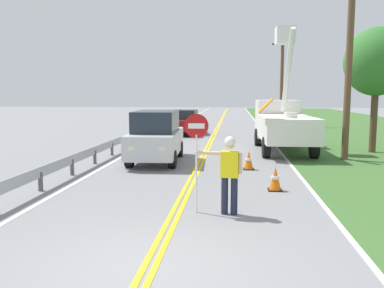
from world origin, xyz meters
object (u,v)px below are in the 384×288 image
at_px(stop_sign_paddle, 196,141).
at_px(oncoming_sedan_second, 184,122).
at_px(oncoming_suv_nearest, 156,136).
at_px(roadside_tree_verge, 377,62).
at_px(traffic_cone_mid, 249,161).
at_px(utility_pole_near, 349,51).
at_px(traffic_cone_lead, 275,179).
at_px(flagger_worker, 229,170).
at_px(utility_bucket_truck, 282,122).
at_px(utility_pole_mid, 282,80).

bearing_deg(stop_sign_paddle, oncoming_sedan_second, 97.91).
distance_m(oncoming_suv_nearest, roadside_tree_verge, 11.00).
height_order(oncoming_suv_nearest, traffic_cone_mid, oncoming_suv_nearest).
xyz_separation_m(oncoming_sedan_second, utility_pole_near, (8.14, -10.08, 3.72)).
xyz_separation_m(oncoming_suv_nearest, traffic_cone_lead, (4.39, -4.60, -0.72)).
bearing_deg(roadside_tree_verge, oncoming_suv_nearest, -159.10).
relative_size(flagger_worker, traffic_cone_mid, 2.61).
bearing_deg(utility_pole_near, traffic_cone_lead, -120.71).
height_order(utility_pole_near, traffic_cone_mid, utility_pole_near).
xyz_separation_m(oncoming_suv_nearest, traffic_cone_mid, (3.74, -1.38, -0.72)).
distance_m(utility_bucket_truck, traffic_cone_lead, 8.79).
bearing_deg(utility_pole_mid, utility_bucket_truck, -96.27).
bearing_deg(oncoming_sedan_second, flagger_worker, -79.80).
distance_m(flagger_worker, traffic_cone_lead, 2.88).
relative_size(oncoming_suv_nearest, oncoming_sedan_second, 1.12).
height_order(utility_bucket_truck, traffic_cone_mid, utility_bucket_truck).
xyz_separation_m(flagger_worker, traffic_cone_mid, (0.67, 5.69, -0.71)).
relative_size(utility_pole_mid, traffic_cone_lead, 10.98).
bearing_deg(utility_pole_near, oncoming_suv_nearest, -170.59).
relative_size(oncoming_suv_nearest, roadside_tree_verge, 0.79).
relative_size(stop_sign_paddle, utility_pole_mid, 0.30).
height_order(stop_sign_paddle, utility_pole_near, utility_pole_near).
xyz_separation_m(flagger_worker, roadside_tree_verge, (6.75, 10.82, 3.22)).
distance_m(oncoming_sedan_second, roadside_tree_verge, 13.10).
bearing_deg(utility_bucket_truck, stop_sign_paddle, -106.45).
bearing_deg(traffic_cone_lead, oncoming_sedan_second, 106.15).
bearing_deg(utility_pole_near, utility_bucket_truck, 130.39).
bearing_deg(utility_bucket_truck, oncoming_suv_nearest, -144.04).
distance_m(oncoming_sedan_second, utility_pole_mid, 11.78).
bearing_deg(stop_sign_paddle, flagger_worker, -5.58).
xyz_separation_m(stop_sign_paddle, oncoming_suv_nearest, (-2.31, 7.00, -0.65)).
bearing_deg(utility_pole_mid, oncoming_suv_nearest, -110.22).
distance_m(flagger_worker, traffic_cone_mid, 5.77).
relative_size(stop_sign_paddle, traffic_cone_mid, 3.33).
xyz_separation_m(flagger_worker, utility_bucket_truck, (2.49, 11.11, 0.39)).
distance_m(stop_sign_paddle, utility_pole_near, 10.40).
height_order(flagger_worker, oncoming_sedan_second, flagger_worker).
bearing_deg(traffic_cone_mid, oncoming_sedan_second, 107.34).
relative_size(utility_bucket_truck, traffic_cone_lead, 9.80).
distance_m(utility_pole_mid, traffic_cone_lead, 24.90).
distance_m(stop_sign_paddle, utility_bucket_truck, 11.51).
relative_size(stop_sign_paddle, roadside_tree_verge, 0.39).
bearing_deg(utility_bucket_truck, traffic_cone_lead, -97.81).
distance_m(flagger_worker, roadside_tree_verge, 13.16).
distance_m(stop_sign_paddle, traffic_cone_mid, 5.95).
relative_size(utility_bucket_truck, traffic_cone_mid, 9.80).
xyz_separation_m(utility_pole_near, utility_pole_mid, (-0.59, 18.54, -0.53)).
height_order(oncoming_sedan_second, utility_pole_near, utility_pole_near).
xyz_separation_m(flagger_worker, oncoming_suv_nearest, (-3.08, 7.07, 0.01)).
distance_m(stop_sign_paddle, utility_pole_mid, 27.40).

